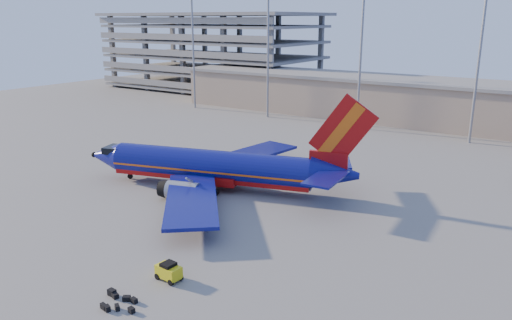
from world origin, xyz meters
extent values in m
plane|color=slate|center=(0.00, 0.00, 0.00)|extent=(220.00, 220.00, 0.00)
cube|color=#9E866D|center=(10.00, 58.00, 4.00)|extent=(120.00, 15.00, 8.00)
cube|color=slate|center=(10.00, 58.00, 8.20)|extent=(122.00, 16.00, 0.60)
cube|color=slate|center=(-62.00, 74.00, 1.00)|extent=(60.00, 30.00, 0.70)
cube|color=slate|center=(-62.00, 74.00, 5.20)|extent=(60.00, 30.00, 0.70)
cube|color=slate|center=(-62.00, 74.00, 9.40)|extent=(60.00, 30.00, 0.70)
cube|color=slate|center=(-62.00, 74.00, 13.60)|extent=(60.00, 30.00, 0.70)
cube|color=slate|center=(-62.00, 74.00, 17.80)|extent=(60.00, 30.00, 0.70)
cube|color=slate|center=(-62.00, 74.00, 21.00)|extent=(62.00, 32.00, 0.80)
cube|color=slate|center=(-62.00, 87.00, 10.50)|extent=(1.20, 1.20, 21.00)
cylinder|color=gray|center=(-45.00, 46.00, 14.00)|extent=(0.44, 0.44, 28.00)
cylinder|color=gray|center=(-25.00, 46.00, 14.00)|extent=(0.44, 0.44, 28.00)
cylinder|color=gray|center=(-5.00, 46.00, 14.00)|extent=(0.44, 0.44, 28.00)
cylinder|color=gray|center=(15.00, 46.00, 14.00)|extent=(0.44, 0.44, 28.00)
cylinder|color=navy|center=(-5.95, 4.12, 2.78)|extent=(24.72, 10.75, 3.80)
cube|color=#A10D0D|center=(-5.95, 4.12, 1.80)|extent=(24.51, 10.06, 1.34)
cube|color=#D55811|center=(-5.95, 4.12, 2.52)|extent=(24.73, 10.79, 0.23)
cone|color=navy|center=(-19.82, -0.06, 2.78)|extent=(5.23, 4.89, 3.80)
cube|color=black|center=(-18.55, 0.33, 3.75)|extent=(3.13, 3.27, 0.82)
cone|color=navy|center=(8.43, 8.44, 3.14)|extent=(6.21, 5.18, 3.80)
cube|color=#A10D0D|center=(7.64, 8.21, 4.52)|extent=(4.30, 1.79, 2.26)
cube|color=#A10D0D|center=(9.02, 8.62, 8.12)|extent=(7.32, 2.49, 8.20)
cube|color=#D55811|center=(8.82, 8.56, 8.12)|extent=(4.93, 1.86, 6.43)
cube|color=navy|center=(7.02, 11.67, 3.70)|extent=(5.87, 7.25, 0.23)
cube|color=navy|center=(9.04, 4.98, 3.70)|extent=(3.62, 6.81, 0.23)
cube|color=navy|center=(-7.08, 13.22, 1.85)|extent=(7.11, 16.45, 0.36)
cube|color=navy|center=(-1.86, -4.10, 1.85)|extent=(14.29, 15.43, 0.36)
cube|color=#A10D0D|center=(-5.45, 4.27, 1.39)|extent=(7.06, 5.62, 1.03)
cylinder|color=gray|center=(-8.67, 8.88, 1.18)|extent=(4.17, 3.13, 2.16)
cylinder|color=gray|center=(-5.59, -1.36, 1.18)|extent=(4.17, 3.13, 2.16)
cylinder|color=gray|center=(-16.77, 0.86, 0.57)|extent=(0.31, 0.31, 1.13)
cylinder|color=black|center=(-16.77, 0.86, 0.33)|extent=(0.70, 0.44, 0.66)
cylinder|color=black|center=(-5.24, 7.12, 0.43)|extent=(0.99, 0.79, 0.86)
cylinder|color=black|center=(-3.70, 2.00, 0.43)|extent=(0.99, 0.79, 0.86)
cube|color=#D0C712|center=(5.50, -15.23, 0.72)|extent=(2.10, 1.29, 0.96)
cube|color=black|center=(5.50, -15.23, 1.30)|extent=(1.03, 1.12, 0.34)
cylinder|color=black|center=(4.77, -14.65, 0.25)|extent=(0.51, 0.21, 0.50)
cylinder|color=black|center=(4.69, -15.70, 0.25)|extent=(0.51, 0.21, 0.50)
cylinder|color=black|center=(6.30, -14.75, 0.25)|extent=(0.51, 0.21, 0.50)
cylinder|color=black|center=(6.23, -15.81, 0.25)|extent=(0.51, 0.21, 0.50)
cube|color=black|center=(4.59, -20.87, 0.20)|extent=(0.67, 0.38, 0.41)
cube|color=black|center=(4.95, -20.87, 0.20)|extent=(0.59, 0.48, 0.41)
cube|color=black|center=(6.54, -20.06, 0.20)|extent=(0.55, 0.43, 0.39)
cube|color=black|center=(5.06, -19.19, 0.18)|extent=(0.67, 0.63, 0.37)
cube|color=black|center=(5.45, -20.40, 0.20)|extent=(0.60, 0.51, 0.40)
cube|color=black|center=(5.73, -19.09, 0.19)|extent=(0.56, 0.40, 0.38)
cube|color=black|center=(3.61, -19.32, 0.25)|extent=(0.61, 0.44, 0.49)
cube|color=black|center=(4.10, -19.43, 0.19)|extent=(0.58, 0.50, 0.38)
camera|label=1|loc=(31.06, -40.52, 19.87)|focal=35.00mm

